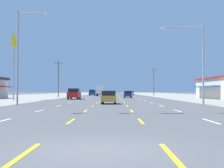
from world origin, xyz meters
name	(u,v)px	position (x,y,z in m)	size (l,w,h in m)	color
ground_plane	(112,97)	(0.00, 66.00, 0.00)	(572.00, 572.00, 0.00)	#4C4C4F
lot_apron_left	(15,97)	(-24.75, 66.00, 0.00)	(28.00, 440.00, 0.01)	gray
lot_apron_right	(209,97)	(24.75, 66.00, 0.00)	(28.00, 440.00, 0.01)	gray
lane_markings	(113,95)	(0.00, 104.50, 0.01)	(10.64, 227.60, 0.01)	white
signal_span_wire	(108,24)	(0.00, 11.94, 6.08)	(26.87, 0.53, 9.87)	brown
hatchback_center_turn_nearest	(109,97)	(-0.19, 26.52, 0.78)	(1.72, 3.90, 1.54)	#B28C33
suv_far_left_near	(74,94)	(-6.84, 45.08, 1.03)	(1.98, 4.90, 1.98)	red
hatchback_inner_right_mid	(128,94)	(3.50, 56.81, 0.78)	(1.72, 3.90, 1.54)	navy
box_truck_inner_left_midfar	(101,90)	(-3.58, 79.98, 1.84)	(2.40, 7.20, 3.23)	black
suv_far_left_far	(92,92)	(-6.90, 90.33, 1.03)	(1.98, 4.90, 1.98)	navy
sedan_far_right_farther	(131,93)	(6.87, 98.88, 0.76)	(1.80, 4.50, 1.46)	silver
sedan_far_left_farthest	(95,93)	(-7.11, 105.16, 0.76)	(1.80, 4.50, 1.46)	#4C196B
hatchback_far_right_distant_a	(130,93)	(6.85, 108.67, 0.78)	(1.72, 3.90, 1.54)	silver
sedan_far_right_distant_b	(128,93)	(7.06, 122.97, 0.76)	(1.80, 4.50, 1.46)	#235B2D
hatchback_far_left_distant_c	(98,93)	(-7.02, 126.15, 0.78)	(1.72, 3.90, 1.54)	navy
pole_sign_left_row_1	(14,51)	(-16.17, 39.96, 8.09)	(0.24, 1.87, 10.83)	gray
streetlight_left_row_0	(20,51)	(-9.85, 23.94, 5.86)	(3.49, 0.26, 10.33)	gray
streetlight_right_row_0	(198,57)	(9.59, 23.94, 5.19)	(4.75, 0.26, 8.75)	gray
utility_pole_left_row_1	(58,78)	(-13.55, 64.86, 4.77)	(2.20, 0.26, 9.15)	brown
utility_pole_right_row_2	(154,81)	(14.11, 91.36, 4.85)	(2.20, 0.26, 9.32)	brown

